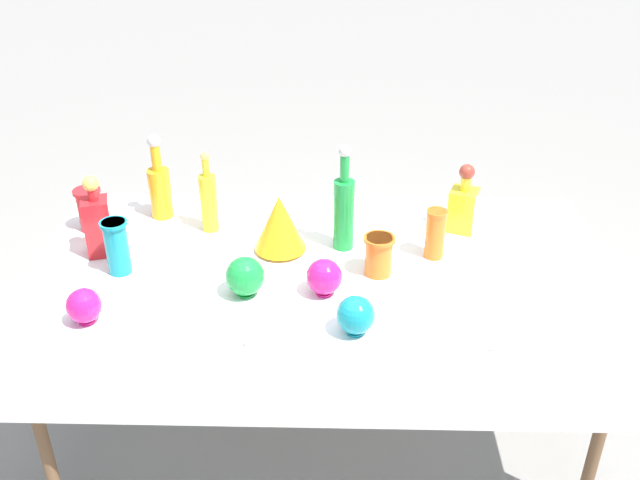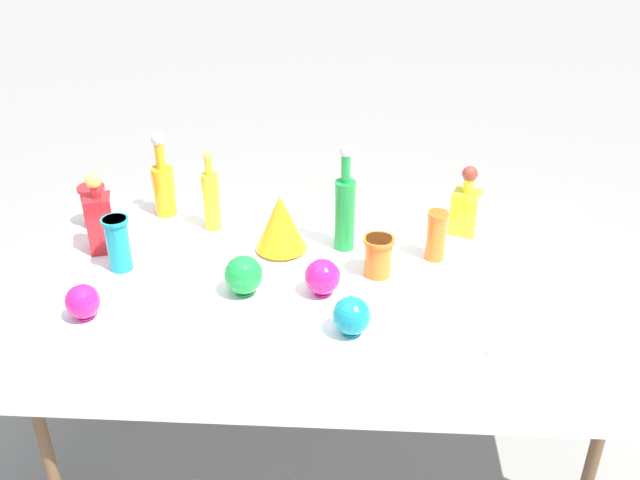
{
  "view_description": "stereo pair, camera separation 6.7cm",
  "coord_description": "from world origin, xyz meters",
  "px_view_note": "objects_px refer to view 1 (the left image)",
  "views": [
    {
      "loc": [
        0.05,
        -2.18,
        2.12
      ],
      "look_at": [
        0.0,
        0.0,
        0.86
      ],
      "focal_mm": 40.0,
      "sensor_mm": 36.0,
      "label": 1
    },
    {
      "loc": [
        0.12,
        -2.18,
        2.12
      ],
      "look_at": [
        0.0,
        0.0,
        0.86
      ],
      "focal_mm": 40.0,
      "sensor_mm": 36.0,
      "label": 2
    }
  ],
  "objects_px": {
    "tall_bottle_2": "(209,200)",
    "cardboard_box_behind_left": "(220,258)",
    "square_decanter_0": "(463,205)",
    "round_bowl_0": "(245,276)",
    "slender_vase_1": "(117,245)",
    "round_bowl_2": "(84,306)",
    "slender_vase_2": "(379,254)",
    "tall_bottle_0": "(344,209)",
    "slender_vase_0": "(90,208)",
    "tall_bottle_1": "(160,186)",
    "square_decanter_1": "(98,223)",
    "round_bowl_3": "(356,315)",
    "slender_vase_3": "(435,232)",
    "fluted_vase_0": "(280,223)",
    "round_bowl_1": "(324,277)"
  },
  "relations": [
    {
      "from": "tall_bottle_2",
      "to": "cardboard_box_behind_left",
      "type": "bearing_deg",
      "value": 99.05
    },
    {
      "from": "fluted_vase_0",
      "to": "tall_bottle_0",
      "type": "bearing_deg",
      "value": 7.51
    },
    {
      "from": "tall_bottle_0",
      "to": "fluted_vase_0",
      "type": "distance_m",
      "value": 0.24
    },
    {
      "from": "slender_vase_0",
      "to": "slender_vase_1",
      "type": "height_order",
      "value": "slender_vase_1"
    },
    {
      "from": "slender_vase_2",
      "to": "round_bowl_0",
      "type": "bearing_deg",
      "value": -162.38
    },
    {
      "from": "square_decanter_0",
      "to": "round_bowl_3",
      "type": "distance_m",
      "value": 0.8
    },
    {
      "from": "slender_vase_3",
      "to": "round_bowl_3",
      "type": "bearing_deg",
      "value": -122.45
    },
    {
      "from": "tall_bottle_1",
      "to": "slender_vase_0",
      "type": "distance_m",
      "value": 0.28
    },
    {
      "from": "slender_vase_2",
      "to": "slender_vase_3",
      "type": "height_order",
      "value": "slender_vase_3"
    },
    {
      "from": "square_decanter_0",
      "to": "round_bowl_0",
      "type": "height_order",
      "value": "square_decanter_0"
    },
    {
      "from": "square_decanter_0",
      "to": "slender_vase_1",
      "type": "xyz_separation_m",
      "value": [
        -1.25,
        -0.34,
        0.0
      ]
    },
    {
      "from": "tall_bottle_1",
      "to": "square_decanter_1",
      "type": "height_order",
      "value": "tall_bottle_1"
    },
    {
      "from": "tall_bottle_0",
      "to": "square_decanter_1",
      "type": "bearing_deg",
      "value": -175.84
    },
    {
      "from": "slender_vase_0",
      "to": "round_bowl_0",
      "type": "xyz_separation_m",
      "value": [
        0.65,
        -0.44,
        -0.02
      ]
    },
    {
      "from": "tall_bottle_2",
      "to": "slender_vase_3",
      "type": "relative_size",
      "value": 1.73
    },
    {
      "from": "tall_bottle_1",
      "to": "slender_vase_0",
      "type": "xyz_separation_m",
      "value": [
        -0.25,
        -0.11,
        -0.04
      ]
    },
    {
      "from": "cardboard_box_behind_left",
      "to": "round_bowl_1",
      "type": "bearing_deg",
      "value": -64.94
    },
    {
      "from": "slender_vase_2",
      "to": "round_bowl_3",
      "type": "height_order",
      "value": "slender_vase_2"
    },
    {
      "from": "slender_vase_1",
      "to": "cardboard_box_behind_left",
      "type": "distance_m",
      "value": 1.35
    },
    {
      "from": "slender_vase_3",
      "to": "round_bowl_1",
      "type": "height_order",
      "value": "slender_vase_3"
    },
    {
      "from": "tall_bottle_1",
      "to": "round_bowl_3",
      "type": "xyz_separation_m",
      "value": [
        0.77,
        -0.76,
        -0.06
      ]
    },
    {
      "from": "tall_bottle_2",
      "to": "square_decanter_0",
      "type": "height_order",
      "value": "tall_bottle_2"
    },
    {
      "from": "square_decanter_1",
      "to": "round_bowl_3",
      "type": "height_order",
      "value": "square_decanter_1"
    },
    {
      "from": "round_bowl_0",
      "to": "round_bowl_2",
      "type": "relative_size",
      "value": 1.17
    },
    {
      "from": "slender_vase_3",
      "to": "round_bowl_3",
      "type": "height_order",
      "value": "slender_vase_3"
    },
    {
      "from": "tall_bottle_1",
      "to": "slender_vase_1",
      "type": "relative_size",
      "value": 1.75
    },
    {
      "from": "slender_vase_0",
      "to": "slender_vase_2",
      "type": "xyz_separation_m",
      "value": [
        1.1,
        -0.3,
        -0.01
      ]
    },
    {
      "from": "tall_bottle_0",
      "to": "round_bowl_2",
      "type": "height_order",
      "value": "tall_bottle_0"
    },
    {
      "from": "tall_bottle_2",
      "to": "slender_vase_0",
      "type": "height_order",
      "value": "tall_bottle_2"
    },
    {
      "from": "square_decanter_1",
      "to": "round_bowl_3",
      "type": "xyz_separation_m",
      "value": [
        0.93,
        -0.46,
        -0.06
      ]
    },
    {
      "from": "tall_bottle_0",
      "to": "cardboard_box_behind_left",
      "type": "xyz_separation_m",
      "value": [
        -0.65,
        0.93,
        -0.79
      ]
    },
    {
      "from": "tall_bottle_1",
      "to": "square_decanter_1",
      "type": "distance_m",
      "value": 0.34
    },
    {
      "from": "square_decanter_1",
      "to": "round_bowl_0",
      "type": "xyz_separation_m",
      "value": [
        0.56,
        -0.26,
        -0.05
      ]
    },
    {
      "from": "tall_bottle_1",
      "to": "round_bowl_2",
      "type": "height_order",
      "value": "tall_bottle_1"
    },
    {
      "from": "fluted_vase_0",
      "to": "round_bowl_2",
      "type": "relative_size",
      "value": 1.87
    },
    {
      "from": "slender_vase_0",
      "to": "fluted_vase_0",
      "type": "distance_m",
      "value": 0.76
    },
    {
      "from": "square_decanter_0",
      "to": "slender_vase_1",
      "type": "height_order",
      "value": "square_decanter_0"
    },
    {
      "from": "round_bowl_0",
      "to": "tall_bottle_1",
      "type": "bearing_deg",
      "value": 125.89
    },
    {
      "from": "tall_bottle_0",
      "to": "round_bowl_1",
      "type": "relative_size",
      "value": 3.16
    },
    {
      "from": "fluted_vase_0",
      "to": "round_bowl_1",
      "type": "relative_size",
      "value": 1.73
    },
    {
      "from": "slender_vase_2",
      "to": "cardboard_box_behind_left",
      "type": "bearing_deg",
      "value": 124.72
    },
    {
      "from": "round_bowl_3",
      "to": "round_bowl_0",
      "type": "bearing_deg",
      "value": 150.93
    },
    {
      "from": "round_bowl_3",
      "to": "slender_vase_2",
      "type": "bearing_deg",
      "value": 75.86
    },
    {
      "from": "slender_vase_3",
      "to": "tall_bottle_2",
      "type": "bearing_deg",
      "value": 167.84
    },
    {
      "from": "round_bowl_0",
      "to": "fluted_vase_0",
      "type": "bearing_deg",
      "value": 71.98
    },
    {
      "from": "slender_vase_1",
      "to": "round_bowl_2",
      "type": "height_order",
      "value": "slender_vase_1"
    },
    {
      "from": "tall_bottle_2",
      "to": "round_bowl_1",
      "type": "distance_m",
      "value": 0.63
    },
    {
      "from": "tall_bottle_1",
      "to": "tall_bottle_2",
      "type": "height_order",
      "value": "tall_bottle_1"
    },
    {
      "from": "round_bowl_1",
      "to": "round_bowl_3",
      "type": "xyz_separation_m",
      "value": [
        0.1,
        -0.21,
        -0.0
      ]
    },
    {
      "from": "square_decanter_1",
      "to": "slender_vase_3",
      "type": "relative_size",
      "value": 1.65
    }
  ]
}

